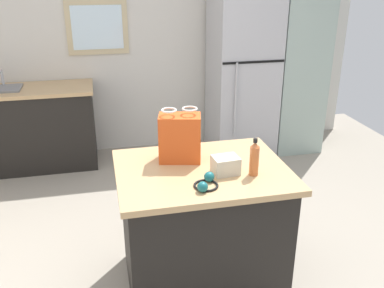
{
  "coord_description": "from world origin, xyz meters",
  "views": [
    {
      "loc": [
        -0.54,
        -2.47,
        2.11
      ],
      "look_at": [
        0.07,
        0.24,
        0.95
      ],
      "focal_mm": 39.82,
      "sensor_mm": 36.0,
      "label": 1
    }
  ],
  "objects_px": {
    "tall_cabinet": "(296,61)",
    "bottle": "(254,159)",
    "refrigerator": "(242,75)",
    "small_box": "(225,165)",
    "shopping_bag": "(180,138)",
    "ear_defenders": "(206,183)",
    "kitchen_island": "(202,227)"
  },
  "relations": [
    {
      "from": "tall_cabinet",
      "to": "bottle",
      "type": "relative_size",
      "value": 8.85
    },
    {
      "from": "refrigerator",
      "to": "tall_cabinet",
      "type": "xyz_separation_m",
      "value": [
        0.67,
        0.0,
        0.14
      ]
    },
    {
      "from": "tall_cabinet",
      "to": "small_box",
      "type": "xyz_separation_m",
      "value": [
        -1.58,
        -2.34,
        -0.12
      ]
    },
    {
      "from": "refrigerator",
      "to": "shopping_bag",
      "type": "xyz_separation_m",
      "value": [
        -1.16,
        -2.08,
        0.12
      ]
    },
    {
      "from": "ear_defenders",
      "to": "shopping_bag",
      "type": "bearing_deg",
      "value": 100.66
    },
    {
      "from": "shopping_bag",
      "to": "ear_defenders",
      "type": "xyz_separation_m",
      "value": [
        0.08,
        -0.41,
        -0.14
      ]
    },
    {
      "from": "bottle",
      "to": "ear_defenders",
      "type": "xyz_separation_m",
      "value": [
        -0.33,
        -0.09,
        -0.09
      ]
    },
    {
      "from": "refrigerator",
      "to": "ear_defenders",
      "type": "xyz_separation_m",
      "value": [
        -1.08,
        -2.49,
        -0.02
      ]
    },
    {
      "from": "shopping_bag",
      "to": "bottle",
      "type": "xyz_separation_m",
      "value": [
        0.41,
        -0.32,
        -0.05
      ]
    },
    {
      "from": "kitchen_island",
      "to": "ear_defenders",
      "type": "height_order",
      "value": "ear_defenders"
    },
    {
      "from": "refrigerator",
      "to": "tall_cabinet",
      "type": "bearing_deg",
      "value": 0.02
    },
    {
      "from": "refrigerator",
      "to": "small_box",
      "type": "xyz_separation_m",
      "value": [
        -0.91,
        -2.34,
        0.02
      ]
    },
    {
      "from": "shopping_bag",
      "to": "ear_defenders",
      "type": "bearing_deg",
      "value": -79.34
    },
    {
      "from": "shopping_bag",
      "to": "ear_defenders",
      "type": "relative_size",
      "value": 1.77
    },
    {
      "from": "ear_defenders",
      "to": "small_box",
      "type": "bearing_deg",
      "value": 41.96
    },
    {
      "from": "tall_cabinet",
      "to": "bottle",
      "type": "height_order",
      "value": "tall_cabinet"
    },
    {
      "from": "refrigerator",
      "to": "tall_cabinet",
      "type": "height_order",
      "value": "tall_cabinet"
    },
    {
      "from": "small_box",
      "to": "ear_defenders",
      "type": "distance_m",
      "value": 0.22
    },
    {
      "from": "shopping_bag",
      "to": "bottle",
      "type": "relative_size",
      "value": 1.49
    },
    {
      "from": "tall_cabinet",
      "to": "shopping_bag",
      "type": "relative_size",
      "value": 5.93
    },
    {
      "from": "kitchen_island",
      "to": "tall_cabinet",
      "type": "height_order",
      "value": "tall_cabinet"
    },
    {
      "from": "refrigerator",
      "to": "ear_defenders",
      "type": "distance_m",
      "value": 2.71
    },
    {
      "from": "tall_cabinet",
      "to": "ear_defenders",
      "type": "height_order",
      "value": "tall_cabinet"
    },
    {
      "from": "shopping_bag",
      "to": "small_box",
      "type": "height_order",
      "value": "shopping_bag"
    },
    {
      "from": "kitchen_island",
      "to": "shopping_bag",
      "type": "xyz_separation_m",
      "value": [
        -0.11,
        0.16,
        0.61
      ]
    },
    {
      "from": "bottle",
      "to": "ear_defenders",
      "type": "height_order",
      "value": "bottle"
    },
    {
      "from": "tall_cabinet",
      "to": "kitchen_island",
      "type": "bearing_deg",
      "value": -127.27
    },
    {
      "from": "refrigerator",
      "to": "ear_defenders",
      "type": "relative_size",
      "value": 9.14
    },
    {
      "from": "refrigerator",
      "to": "bottle",
      "type": "distance_m",
      "value": 2.52
    },
    {
      "from": "small_box",
      "to": "shopping_bag",
      "type": "bearing_deg",
      "value": 133.09
    },
    {
      "from": "small_box",
      "to": "tall_cabinet",
      "type": "bearing_deg",
      "value": 55.96
    },
    {
      "from": "tall_cabinet",
      "to": "ear_defenders",
      "type": "xyz_separation_m",
      "value": [
        -1.75,
        -2.49,
        -0.16
      ]
    }
  ]
}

